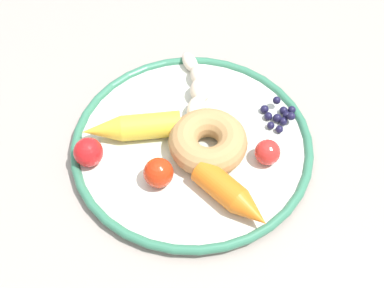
{
  "coord_description": "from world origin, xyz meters",
  "views": [
    {
      "loc": [
        0.42,
        -0.14,
        1.35
      ],
      "look_at": [
        -0.01,
        -0.03,
        0.75
      ],
      "focal_mm": 53.08,
      "sensor_mm": 36.0,
      "label": 1
    }
  ],
  "objects_px": {
    "dining_table": "(215,187)",
    "blueberry_pile": "(279,115)",
    "tomato_mid": "(268,152)",
    "carrot_orange": "(232,196)",
    "banana": "(197,91)",
    "donut": "(208,142)",
    "carrot_yellow": "(131,128)",
    "tomato_near": "(158,173)",
    "tomato_far": "(88,152)",
    "plate": "(192,145)"
  },
  "relations": [
    {
      "from": "dining_table",
      "to": "blueberry_pile",
      "type": "relative_size",
      "value": 23.14
    },
    {
      "from": "tomato_mid",
      "to": "dining_table",
      "type": "bearing_deg",
      "value": -126.05
    },
    {
      "from": "carrot_orange",
      "to": "banana",
      "type": "bearing_deg",
      "value": 179.24
    },
    {
      "from": "dining_table",
      "to": "carrot_orange",
      "type": "height_order",
      "value": "carrot_orange"
    },
    {
      "from": "donut",
      "to": "dining_table",
      "type": "bearing_deg",
      "value": 112.55
    },
    {
      "from": "carrot_orange",
      "to": "blueberry_pile",
      "type": "distance_m",
      "value": 0.15
    },
    {
      "from": "dining_table",
      "to": "donut",
      "type": "bearing_deg",
      "value": -67.45
    },
    {
      "from": "carrot_yellow",
      "to": "tomato_near",
      "type": "distance_m",
      "value": 0.08
    },
    {
      "from": "carrot_orange",
      "to": "tomato_far",
      "type": "xyz_separation_m",
      "value": [
        -0.11,
        -0.16,
        0.0
      ]
    },
    {
      "from": "carrot_yellow",
      "to": "tomato_far",
      "type": "bearing_deg",
      "value": -66.06
    },
    {
      "from": "tomato_far",
      "to": "tomato_near",
      "type": "bearing_deg",
      "value": 56.43
    },
    {
      "from": "dining_table",
      "to": "banana",
      "type": "xyz_separation_m",
      "value": [
        -0.09,
        -0.01,
        0.12
      ]
    },
    {
      "from": "blueberry_pile",
      "to": "tomato_mid",
      "type": "height_order",
      "value": "tomato_mid"
    },
    {
      "from": "carrot_yellow",
      "to": "blueberry_pile",
      "type": "bearing_deg",
      "value": 84.04
    },
    {
      "from": "carrot_yellow",
      "to": "blueberry_pile",
      "type": "xyz_separation_m",
      "value": [
        0.02,
        0.2,
        -0.01
      ]
    },
    {
      "from": "dining_table",
      "to": "tomato_mid",
      "type": "xyz_separation_m",
      "value": [
        0.04,
        0.05,
        0.12
      ]
    },
    {
      "from": "blueberry_pile",
      "to": "plate",
      "type": "bearing_deg",
      "value": -84.27
    },
    {
      "from": "carrot_yellow",
      "to": "tomato_near",
      "type": "bearing_deg",
      "value": 13.41
    },
    {
      "from": "tomato_mid",
      "to": "tomato_far",
      "type": "bearing_deg",
      "value": -104.08
    },
    {
      "from": "tomato_near",
      "to": "donut",
      "type": "bearing_deg",
      "value": 112.92
    },
    {
      "from": "tomato_far",
      "to": "dining_table",
      "type": "bearing_deg",
      "value": 84.54
    },
    {
      "from": "banana",
      "to": "donut",
      "type": "xyz_separation_m",
      "value": [
        0.09,
        -0.01,
        0.01
      ]
    },
    {
      "from": "carrot_yellow",
      "to": "donut",
      "type": "xyz_separation_m",
      "value": [
        0.05,
        0.09,
        0.0
      ]
    },
    {
      "from": "carrot_yellow",
      "to": "tomato_near",
      "type": "xyz_separation_m",
      "value": [
        0.08,
        0.02,
        0.0
      ]
    },
    {
      "from": "carrot_orange",
      "to": "blueberry_pile",
      "type": "relative_size",
      "value": 2.12
    },
    {
      "from": "carrot_yellow",
      "to": "blueberry_pile",
      "type": "distance_m",
      "value": 0.2
    },
    {
      "from": "dining_table",
      "to": "tomato_near",
      "type": "xyz_separation_m",
      "value": [
        0.04,
        -0.09,
        0.12
      ]
    },
    {
      "from": "donut",
      "to": "tomato_far",
      "type": "xyz_separation_m",
      "value": [
        -0.02,
        -0.15,
        -0.0
      ]
    },
    {
      "from": "donut",
      "to": "blueberry_pile",
      "type": "height_order",
      "value": "donut"
    },
    {
      "from": "dining_table",
      "to": "banana",
      "type": "bearing_deg",
      "value": -176.26
    },
    {
      "from": "carrot_yellow",
      "to": "tomato_far",
      "type": "distance_m",
      "value": 0.07
    },
    {
      "from": "plate",
      "to": "carrot_orange",
      "type": "height_order",
      "value": "carrot_orange"
    },
    {
      "from": "dining_table",
      "to": "carrot_yellow",
      "type": "relative_size",
      "value": 9.05
    },
    {
      "from": "plate",
      "to": "tomato_far",
      "type": "height_order",
      "value": "tomato_far"
    },
    {
      "from": "tomato_mid",
      "to": "banana",
      "type": "bearing_deg",
      "value": -154.75
    },
    {
      "from": "blueberry_pile",
      "to": "banana",
      "type": "bearing_deg",
      "value": -123.57
    },
    {
      "from": "plate",
      "to": "tomato_mid",
      "type": "xyz_separation_m",
      "value": [
        0.05,
        0.09,
        0.02
      ]
    },
    {
      "from": "dining_table",
      "to": "carrot_yellow",
      "type": "height_order",
      "value": "carrot_yellow"
    },
    {
      "from": "banana",
      "to": "donut",
      "type": "distance_m",
      "value": 0.09
    },
    {
      "from": "carrot_orange",
      "to": "tomato_near",
      "type": "xyz_separation_m",
      "value": [
        -0.05,
        -0.08,
        0.0
      ]
    },
    {
      "from": "carrot_orange",
      "to": "donut",
      "type": "xyz_separation_m",
      "value": [
        -0.08,
        -0.01,
        0.0
      ]
    },
    {
      "from": "carrot_orange",
      "to": "tomato_far",
      "type": "bearing_deg",
      "value": -123.88
    },
    {
      "from": "banana",
      "to": "blueberry_pile",
      "type": "relative_size",
      "value": 2.95
    },
    {
      "from": "dining_table",
      "to": "carrot_orange",
      "type": "xyz_separation_m",
      "value": [
        0.09,
        -0.01,
        0.12
      ]
    },
    {
      "from": "carrot_orange",
      "to": "donut",
      "type": "height_order",
      "value": "donut"
    },
    {
      "from": "plate",
      "to": "carrot_yellow",
      "type": "distance_m",
      "value": 0.08
    },
    {
      "from": "donut",
      "to": "carrot_yellow",
      "type": "bearing_deg",
      "value": -118.45
    },
    {
      "from": "tomato_mid",
      "to": "carrot_yellow",
      "type": "bearing_deg",
      "value": -117.14
    },
    {
      "from": "banana",
      "to": "tomato_mid",
      "type": "bearing_deg",
      "value": 25.25
    },
    {
      "from": "dining_table",
      "to": "tomato_near",
      "type": "distance_m",
      "value": 0.15
    }
  ]
}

